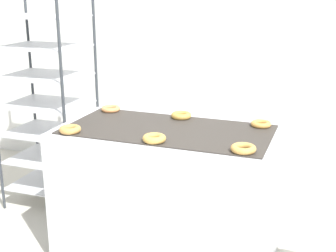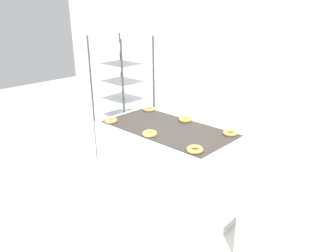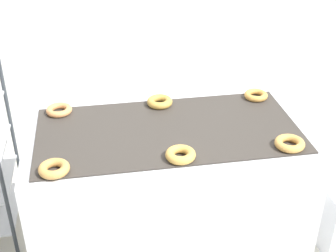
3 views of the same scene
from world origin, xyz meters
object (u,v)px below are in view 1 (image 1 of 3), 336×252
fryer_machine (168,194)px  donut_far_right (261,124)px  donut_near_left (70,129)px  baking_rack_cart (47,104)px  donut_far_center (181,115)px  donut_far_left (111,109)px  donut_near_right (243,148)px  donut_near_center (154,138)px

fryer_machine → donut_far_right: 0.81m
donut_near_left → donut_far_right: size_ratio=1.03×
baking_rack_cart → donut_far_right: (1.84, -0.19, 0.07)m
donut_far_center → donut_far_left: bearing=179.8°
baking_rack_cart → donut_far_left: bearing=-14.7°
donut_far_center → fryer_machine: bearing=-90.0°
donut_far_right → donut_near_left: bearing=-153.9°
donut_near_left → donut_near_right: bearing=1.1°
donut_far_center → baking_rack_cart: bearing=171.7°
fryer_machine → donut_near_center: bearing=-87.6°
donut_near_right → donut_far_left: bearing=154.0°
fryer_machine → donut_far_center: (-0.00, 0.28, 0.50)m
baking_rack_cart → donut_near_center: baking_rack_cart is taller
donut_near_right → donut_far_center: 0.79m
donut_near_left → donut_far_center: (0.58, 0.57, 0.00)m
fryer_machine → donut_far_center: 0.57m
donut_far_left → baking_rack_cart: bearing=165.3°
donut_near_right → donut_far_right: bearing=88.5°
donut_near_left → donut_far_right: (1.15, 0.56, -0.00)m
donut_near_left → donut_near_right: (1.14, 0.02, -0.00)m
baking_rack_cart → donut_far_right: 1.85m
donut_far_right → donut_near_right: bearing=-91.5°
fryer_machine → donut_near_center: 0.57m
fryer_machine → donut_far_left: size_ratio=10.37×
baking_rack_cart → donut_far_center: baking_rack_cart is taller
donut_near_right → donut_near_left: bearing=-178.9°
donut_near_right → donut_far_right: size_ratio=1.08×
donut_near_center → donut_far_left: size_ratio=1.02×
donut_far_right → donut_far_center: bearing=179.1°
donut_near_center → donut_far_right: donut_near_center is taller
donut_near_center → donut_far_center: donut_near_center is taller
donut_near_left → donut_near_center: (0.59, 0.01, 0.00)m
donut_far_left → donut_far_center: donut_far_center is taller
fryer_machine → baking_rack_cart: size_ratio=0.84×
donut_far_left → donut_far_center: (0.57, -0.00, 0.00)m
donut_far_left → donut_far_right: size_ratio=1.04×
donut_far_left → donut_near_right: bearing=-26.0°
fryer_machine → donut_far_left: donut_far_left is taller
baking_rack_cart → donut_far_center: bearing=-8.3°
donut_near_center → donut_near_right: size_ratio=0.98×
baking_rack_cart → donut_far_left: baking_rack_cart is taller
baking_rack_cart → donut_near_left: size_ratio=12.44×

